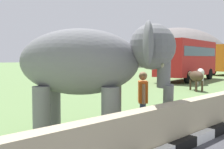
# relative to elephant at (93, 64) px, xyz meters

# --- Properties ---
(barrier_parapet) EXTENTS (28.00, 0.36, 1.00)m
(barrier_parapet) POSITION_rel_elephant_xyz_m (-1.04, -1.93, -1.38)
(barrier_parapet) COLOR tan
(barrier_parapet) RESTS_ON ground_plane
(elephant) EXTENTS (3.75, 3.90, 2.89)m
(elephant) POSITION_rel_elephant_xyz_m (0.00, 0.00, 0.00)
(elephant) COLOR slate
(elephant) RESTS_ON ground_plane
(person_handler) EXTENTS (0.55, 0.53, 1.66)m
(person_handler) POSITION_rel_elephant_xyz_m (1.19, -0.67, -0.96)
(person_handler) COLOR navy
(person_handler) RESTS_ON ground_plane
(bus_red) EXTENTS (8.56, 3.71, 3.50)m
(bus_red) POSITION_rel_elephant_xyz_m (17.08, 7.21, 0.20)
(bus_red) COLOR #B21E1E
(bus_red) RESTS_ON ground_plane
(cow_near) EXTENTS (1.50, 1.74, 1.23)m
(cow_near) POSITION_rel_elephant_xyz_m (10.77, 2.93, -1.01)
(cow_near) COLOR #473323
(cow_near) RESTS_ON ground_plane
(cow_mid) EXTENTS (1.86, 1.27, 1.23)m
(cow_mid) POSITION_rel_elephant_xyz_m (14.50, 4.60, -1.01)
(cow_mid) COLOR beige
(cow_mid) RESTS_ON ground_plane
(hill_east) EXTENTS (28.53, 22.82, 17.93)m
(hill_east) POSITION_rel_elephant_xyz_m (51.96, 29.65, -1.88)
(hill_east) COLOR slate
(hill_east) RESTS_ON ground_plane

